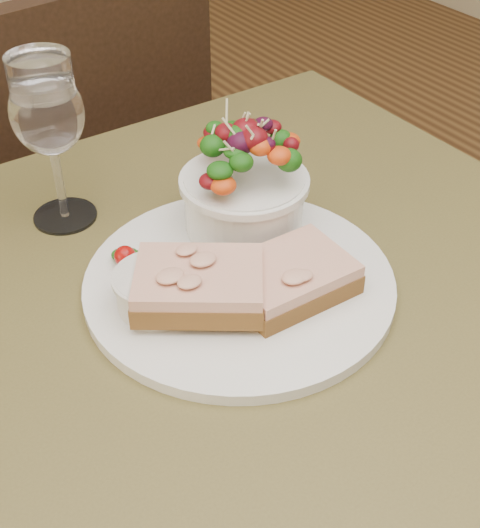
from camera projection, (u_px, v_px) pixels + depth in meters
cafe_table at (247, 387)px, 0.76m from camera, size 0.80×0.80×0.75m
chair_far at (73, 281)px, 1.45m from camera, size 0.47×0.47×0.90m
dinner_plate at (239, 282)px, 0.72m from camera, size 0.30×0.30×0.01m
sandwich_front at (290, 277)px, 0.69m from camera, size 0.12×0.09×0.03m
sandwich_back at (199, 285)px, 0.67m from camera, size 0.15×0.14×0.03m
ramekin at (157, 289)px, 0.67m from camera, size 0.07×0.07×0.04m
salad_bowl at (244, 179)px, 0.75m from camera, size 0.12×0.12×0.13m
garnish at (131, 252)px, 0.74m from camera, size 0.05×0.04×0.02m
wine_glass at (48, 117)px, 0.74m from camera, size 0.08×0.08×0.18m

